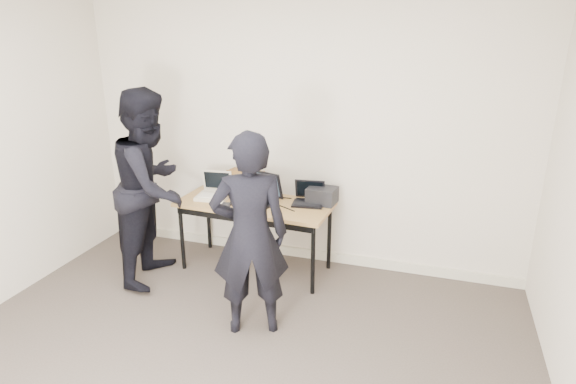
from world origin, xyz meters
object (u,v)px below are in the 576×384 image
at_px(desk, 254,208).
at_px(equipment_box, 322,195).
at_px(laptop_beige, 214,192).
at_px(leather_satchel, 246,182).
at_px(laptop_center, 258,196).
at_px(person_typist, 250,236).
at_px(laptop_right, 309,198).
at_px(person_observer, 152,187).

distance_m(desk, equipment_box, 0.67).
bearing_deg(desk, laptop_beige, 179.41).
distance_m(desk, leather_satchel, 0.34).
distance_m(laptop_center, leather_satchel, 0.30).
xyz_separation_m(leather_satchel, person_typist, (0.52, -1.18, -0.02)).
height_order(laptop_right, person_observer, person_observer).
xyz_separation_m(laptop_center, person_typist, (0.31, -0.99, 0.04)).
xyz_separation_m(desk, leather_satchel, (-0.18, 0.23, 0.19)).
bearing_deg(desk, laptop_right, 19.25).
bearing_deg(person_typist, laptop_beige, -74.86).
height_order(laptop_center, leather_satchel, laptop_center).
relative_size(desk, person_typist, 0.93).
bearing_deg(equipment_box, laptop_center, -164.69).
bearing_deg(laptop_center, laptop_beige, -161.47).
bearing_deg(person_typist, laptop_right, -121.96).
relative_size(laptop_right, person_observer, 0.18).
bearing_deg(laptop_beige, person_observer, -140.73).
xyz_separation_m(laptop_center, person_observer, (-0.90, -0.43, 0.14)).
xyz_separation_m(leather_satchel, person_observer, (-0.69, -0.63, 0.07)).
xyz_separation_m(laptop_beige, person_observer, (-0.43, -0.43, 0.15)).
xyz_separation_m(laptop_center, equipment_box, (0.60, 0.16, 0.01)).
height_order(desk, person_typist, person_typist).
distance_m(laptop_right, person_observer, 1.49).
distance_m(laptop_beige, laptop_center, 0.48).
bearing_deg(leather_satchel, person_observer, -132.37).
distance_m(laptop_beige, person_typist, 1.26).
bearing_deg(laptop_center, leather_satchel, 155.44).
height_order(desk, leather_satchel, leather_satchel).
xyz_separation_m(person_typist, person_observer, (-1.21, 0.55, 0.10)).
xyz_separation_m(desk, laptop_center, (0.03, 0.03, 0.13)).
bearing_deg(person_observer, leather_satchel, -54.88).
distance_m(leather_satchel, person_observer, 0.94).
height_order(laptop_beige, person_observer, person_observer).
bearing_deg(leather_satchel, laptop_right, -1.39).
bearing_deg(laptop_right, equipment_box, 12.62).
bearing_deg(person_typist, person_observer, -48.06).
bearing_deg(person_typist, equipment_box, -127.53).
distance_m(laptop_center, equipment_box, 0.62).
xyz_separation_m(leather_satchel, equipment_box, (0.81, -0.04, -0.05)).
height_order(equipment_box, person_observer, person_observer).
relative_size(laptop_beige, laptop_center, 0.72).
height_order(desk, person_observer, person_observer).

